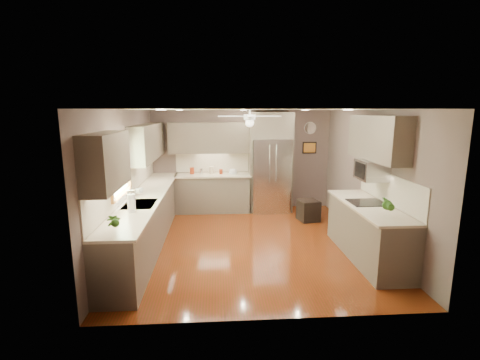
{
  "coord_description": "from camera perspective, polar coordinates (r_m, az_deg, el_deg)",
  "views": [
    {
      "loc": [
        -0.62,
        -6.26,
        2.48
      ],
      "look_at": [
        -0.16,
        0.6,
        1.11
      ],
      "focal_mm": 26.0,
      "sensor_mm": 36.0,
      "label": 1
    }
  ],
  "objects": [
    {
      "name": "bowl",
      "position": [
        8.6,
        -1.17,
        1.16
      ],
      "size": [
        0.25,
        0.25,
        0.05
      ],
      "primitive_type": "imported",
      "rotation": [
        0.0,
        0.0,
        0.23
      ],
      "color": "tan",
      "rests_on": "back_run"
    },
    {
      "name": "framed_print",
      "position": [
        9.1,
        11.33,
        5.22
      ],
      "size": [
        0.36,
        0.03,
        0.3
      ],
      "color": "black",
      "rests_on": "wall_back"
    },
    {
      "name": "canister_b",
      "position": [
        8.65,
        -6.35,
        1.45
      ],
      "size": [
        0.11,
        0.11,
        0.13
      ],
      "primitive_type": "cylinder",
      "rotation": [
        0.0,
        0.0,
        0.39
      ],
      "color": "silver",
      "rests_on": "back_run"
    },
    {
      "name": "back_run",
      "position": [
        8.69,
        -4.43,
        -2.0
      ],
      "size": [
        1.85,
        0.65,
        1.45
      ],
      "color": "brown",
      "rests_on": "ground"
    },
    {
      "name": "wall_back",
      "position": [
        8.87,
        0.21,
        3.33
      ],
      "size": [
        4.5,
        0.0,
        4.5
      ],
      "primitive_type": "plane",
      "rotation": [
        1.57,
        0.0,
        0.0
      ],
      "color": "brown",
      "rests_on": "ground"
    },
    {
      "name": "stool",
      "position": [
        8.14,
        11.17,
        -4.91
      ],
      "size": [
        0.5,
        0.5,
        0.49
      ],
      "color": "black",
      "rests_on": "ground"
    },
    {
      "name": "ceiling",
      "position": [
        6.29,
        1.86,
        11.48
      ],
      "size": [
        5.0,
        5.0,
        0.0
      ],
      "primitive_type": "plane",
      "rotation": [
        3.14,
        0.0,
        0.0
      ],
      "color": "white",
      "rests_on": "ground"
    },
    {
      "name": "paper_towel",
      "position": [
        5.62,
        -17.39,
        -3.65
      ],
      "size": [
        0.12,
        0.12,
        0.3
      ],
      "color": "white",
      "rests_on": "left_run"
    },
    {
      "name": "canister_c",
      "position": [
        8.62,
        -4.69,
        1.59
      ],
      "size": [
        0.14,
        0.14,
        0.2
      ],
      "primitive_type": "cylinder",
      "rotation": [
        0.0,
        0.0,
        -0.14
      ],
      "color": "tan",
      "rests_on": "back_run"
    },
    {
      "name": "sink",
      "position": [
        6.11,
        -16.13,
        -4.07
      ],
      "size": [
        0.5,
        0.7,
        0.32
      ],
      "color": "silver",
      "rests_on": "left_run"
    },
    {
      "name": "canister_a",
      "position": [
        8.66,
        -7.87,
        1.49
      ],
      "size": [
        0.11,
        0.11,
        0.17
      ],
      "primitive_type": "cylinder",
      "rotation": [
        0.0,
        0.0,
        0.0
      ],
      "color": "maroon",
      "rests_on": "back_run"
    },
    {
      "name": "recessed_lights",
      "position": [
        6.68,
        1.17,
        11.42
      ],
      "size": [
        2.84,
        3.14,
        0.01
      ],
      "color": "white",
      "rests_on": "ceiling"
    },
    {
      "name": "canister_d",
      "position": [
        8.61,
        -3.14,
        1.39
      ],
      "size": [
        0.1,
        0.1,
        0.13
      ],
      "primitive_type": "cylinder",
      "rotation": [
        0.0,
        0.0,
        -0.18
      ],
      "color": "maroon",
      "rests_on": "back_run"
    },
    {
      "name": "uppers",
      "position": [
        6.99,
        -4.84,
        6.28
      ],
      "size": [
        4.5,
        4.7,
        0.95
      ],
      "color": "brown",
      "rests_on": "wall_left"
    },
    {
      "name": "wall_clock",
      "position": [
        9.07,
        11.44,
        8.37
      ],
      "size": [
        0.3,
        0.03,
        0.3
      ],
      "color": "white",
      "rests_on": "wall_back"
    },
    {
      "name": "right_run",
      "position": [
        6.35,
        20.27,
        -7.75
      ],
      "size": [
        0.7,
        2.2,
        1.45
      ],
      "color": "brown",
      "rests_on": "ground"
    },
    {
      "name": "wall_right",
      "position": [
        6.99,
        20.46,
        0.45
      ],
      "size": [
        0.0,
        5.0,
        5.0
      ],
      "primitive_type": "plane",
      "rotation": [
        1.57,
        0.0,
        -1.57
      ],
      "color": "brown",
      "rests_on": "ground"
    },
    {
      "name": "wall_left",
      "position": [
        6.58,
        -18.1,
        -0.03
      ],
      "size": [
        0.0,
        5.0,
        5.0
      ],
      "primitive_type": "plane",
      "rotation": [
        1.57,
        0.0,
        1.57
      ],
      "color": "brown",
      "rests_on": "ground"
    },
    {
      "name": "potted_plant_left",
      "position": [
        4.71,
        -20.16,
        -6.34
      ],
      "size": [
        0.21,
        0.17,
        0.34
      ],
      "primitive_type": "imported",
      "rotation": [
        0.0,
        0.0,
        0.34
      ],
      "color": "#2D5C1A",
      "rests_on": "left_run"
    },
    {
      "name": "potted_plant_right",
      "position": [
        5.62,
        23.08,
        -3.71
      ],
      "size": [
        0.2,
        0.16,
        0.35
      ],
      "primitive_type": "imported",
      "rotation": [
        0.0,
        0.0,
        -0.04
      ],
      "color": "#2D5C1A",
      "rests_on": "right_run"
    },
    {
      "name": "floor",
      "position": [
        6.76,
        1.72,
        -10.22
      ],
      "size": [
        5.0,
        5.0,
        0.0
      ],
      "primitive_type": "plane",
      "color": "#4E280A",
      "rests_on": "ground"
    },
    {
      "name": "left_run",
      "position": [
        6.84,
        -14.99,
        -6.05
      ],
      "size": [
        0.65,
        4.7,
        1.45
      ],
      "color": "brown",
      "rests_on": "ground"
    },
    {
      "name": "wall_front",
      "position": [
        4.0,
        5.31,
        -6.65
      ],
      "size": [
        4.5,
        0.0,
        4.5
      ],
      "primitive_type": "plane",
      "rotation": [
        -1.57,
        0.0,
        0.0
      ],
      "color": "brown",
      "rests_on": "ground"
    },
    {
      "name": "ceiling_fan",
      "position": [
        6.59,
        1.59,
        10.01
      ],
      "size": [
        1.18,
        1.18,
        0.32
      ],
      "color": "white",
      "rests_on": "ceiling"
    },
    {
      "name": "soap_bottle",
      "position": [
        6.71,
        -16.18,
        -1.62
      ],
      "size": [
        0.11,
        0.11,
        0.18
      ],
      "primitive_type": "imported",
      "rotation": [
        0.0,
        0.0,
        -0.43
      ],
      "color": "white",
      "rests_on": "left_run"
    },
    {
      "name": "refrigerator",
      "position": [
        8.62,
        5.02,
        2.64
      ],
      "size": [
        1.06,
        0.75,
        2.45
      ],
      "color": "silver",
      "rests_on": "ground"
    },
    {
      "name": "microwave",
      "position": [
        6.37,
        20.77,
        1.53
      ],
      "size": [
        0.43,
        0.55,
        0.34
      ],
      "color": "silver",
      "rests_on": "wall_right"
    },
    {
      "name": "window",
      "position": [
        6.05,
        -19.14,
        1.83
      ],
      "size": [
        0.05,
        1.12,
        0.92
      ],
      "color": "#BFF2B2",
      "rests_on": "wall_left"
    }
  ]
}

